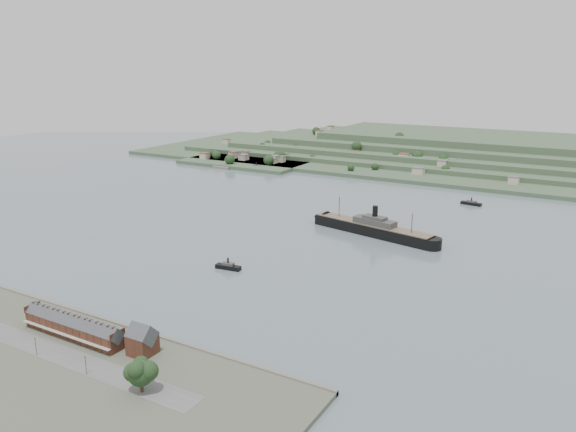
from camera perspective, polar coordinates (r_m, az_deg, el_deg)
The scene contains 10 objects.
ground at distance 385.64m, azimuth -0.35°, elevation -2.75°, with size 1400.00×1400.00×0.00m, color slate.
near_shore at distance 255.38m, azimuth -22.70°, elevation -13.63°, with size 220.00×80.00×2.60m.
terrace_row at distance 269.97m, azimuth -20.98°, elevation -10.45°, with size 55.60×9.80×11.07m.
gabled_building at distance 246.04m, azimuth -14.59°, elevation -12.13°, with size 10.40×10.18×14.09m.
far_peninsula at distance 734.60m, azimuth 17.41°, elevation 6.18°, with size 760.00×309.00×30.00m.
steamship at distance 408.35m, azimuth 8.23°, elevation -1.17°, with size 107.34×34.00×26.01m.
tugboat at distance 338.93m, azimuth -6.10°, elevation -5.12°, with size 16.28×5.98×7.16m.
ferry_west at distance 658.18m, azimuth -3.23°, elevation 4.98°, with size 20.87×6.43×7.76m.
ferry_east at distance 513.45m, azimuth 18.12°, elevation 1.25°, with size 18.15×7.32×6.61m.
fig_tree at distance 219.37m, azimuth -14.76°, elevation -15.09°, with size 12.25×10.61×13.67m.
Camera 1 is at (185.51, -316.28, 119.46)m, focal length 35.00 mm.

